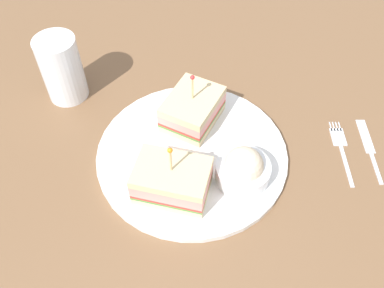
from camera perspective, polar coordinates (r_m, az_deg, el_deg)
The scene contains 8 objects.
ground_plane at distance 65.84cm, azimuth 0.00°, elevation -2.19°, with size 112.48×112.48×2.00cm, color brown.
plate at distance 64.63cm, azimuth 0.00°, elevation -1.40°, with size 29.30×29.30×1.02cm, color white.
sandwich_half_front at distance 66.72cm, azimuth 0.06°, elevation 4.76°, with size 11.95×12.00×9.59cm.
sandwich_half_back at distance 58.08cm, azimuth -2.74°, elevation -4.99°, with size 12.30×11.19×9.74cm.
coleslaw_bowl at distance 60.15cm, azimuth 6.97°, elevation -3.38°, with size 7.94×7.94×5.72cm.
drink_glass at distance 74.00cm, azimuth -17.20°, elevation 9.38°, with size 6.81×6.81×11.47cm.
fork at distance 70.27cm, azimuth 19.60°, elevation -0.11°, with size 4.82×12.60×0.35cm.
knife at distance 71.75cm, azimuth 22.97°, elevation -0.25°, with size 4.81×12.57×0.35cm.
Camera 1 is at (-11.48, -37.62, 51.79)cm, focal length 39.13 mm.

